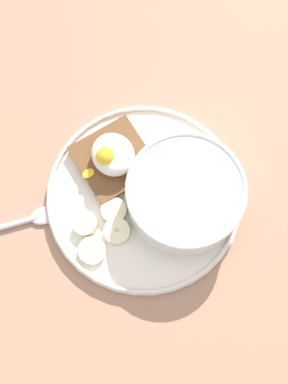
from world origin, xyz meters
TOP-DOWN VIEW (x-y plane):
  - ground_plane at (0.00, 0.00)cm, footprint 120.00×120.00cm
  - plate at (0.00, 0.00)cm, footprint 25.48×25.48cm
  - oatmeal_bowl at (-2.97, -4.17)cm, footprint 14.77×14.77cm
  - toast_slice at (6.02, 1.28)cm, footprint 9.60×9.60cm
  - poached_egg at (6.01, 1.45)cm, footprint 5.98×7.46cm
  - banana_slice_front at (0.15, 8.41)cm, footprint 3.56×3.68cm
  - banana_slice_left at (-3.31, 9.15)cm, footprint 4.78×4.75cm
  - banana_slice_back at (-2.62, 5.23)cm, footprint 4.68×4.72cm
  - banana_slice_right at (0.10, 4.41)cm, footprint 4.48×4.51cm
  - spoon at (4.48, 15.31)cm, footprint 4.03×12.38cm

SIDE VIEW (x-z plane):
  - ground_plane at x=0.00cm, z-range 0.00..2.00cm
  - spoon at x=4.48cm, z-range 2.00..2.80cm
  - plate at x=0.00cm, z-range 2.00..3.60cm
  - banana_slice_left at x=-3.31cm, z-range 2.89..4.16cm
  - banana_slice_right at x=0.10cm, z-range 2.93..4.32cm
  - banana_slice_back at x=-2.62cm, z-range 2.89..4.52cm
  - banana_slice_front at x=0.15cm, z-range 2.91..4.64cm
  - toast_slice at x=6.02cm, z-range 3.08..4.48cm
  - poached_egg at x=6.01cm, z-range 4.15..7.71cm
  - oatmeal_bowl at x=-2.97cm, z-range 2.97..8.89cm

